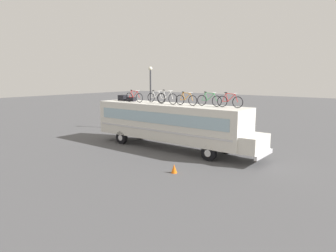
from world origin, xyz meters
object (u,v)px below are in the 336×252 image
at_px(luggage_bag_2, 131,99).
at_px(rooftop_bicycle_1, 134,97).
at_px(rooftop_bicycle_2, 156,97).
at_px(rooftop_bicycle_5, 209,100).
at_px(luggage_bag_1, 123,98).
at_px(rooftop_bicycle_4, 186,100).
at_px(rooftop_bicycle_3, 167,98).
at_px(street_lamp, 151,91).
at_px(traffic_cone, 174,169).
at_px(bus, 171,122).
at_px(rooftop_bicycle_6, 230,101).

distance_m(luggage_bag_2, rooftop_bicycle_1, 0.93).
distance_m(rooftop_bicycle_2, rooftop_bicycle_5, 4.35).
xyz_separation_m(luggage_bag_1, rooftop_bicycle_4, (6.04, -0.21, 0.16)).
bearing_deg(luggage_bag_2, rooftop_bicycle_3, -4.04).
relative_size(luggage_bag_1, street_lamp, 0.11).
bearing_deg(street_lamp, traffic_cone, -43.50).
distance_m(luggage_bag_2, rooftop_bicycle_4, 5.13).
distance_m(rooftop_bicycle_3, traffic_cone, 6.30).
height_order(rooftop_bicycle_3, rooftop_bicycle_5, rooftop_bicycle_3).
bearing_deg(rooftop_bicycle_5, bus, -171.70).
xyz_separation_m(rooftop_bicycle_1, rooftop_bicycle_6, (7.19, 0.75, 0.01)).
relative_size(luggage_bag_2, rooftop_bicycle_6, 0.44).
height_order(rooftop_bicycle_1, street_lamp, street_lamp).
bearing_deg(luggage_bag_2, rooftop_bicycle_6, 2.03).
distance_m(rooftop_bicycle_6, street_lamp, 10.84).
bearing_deg(rooftop_bicycle_1, rooftop_bicycle_5, 7.56).
height_order(bus, rooftop_bicycle_2, rooftop_bicycle_2).
relative_size(bus, rooftop_bicycle_5, 7.07).
bearing_deg(rooftop_bicycle_4, rooftop_bicycle_5, 17.82).
bearing_deg(luggage_bag_2, street_lamp, 114.05).
xyz_separation_m(bus, traffic_cone, (3.42, -4.19, -1.59)).
height_order(rooftop_bicycle_1, traffic_cone, rooftop_bicycle_1).
distance_m(luggage_bag_1, traffic_cone, 9.73).
bearing_deg(rooftop_bicycle_6, bus, -174.78).
bearing_deg(rooftop_bicycle_5, rooftop_bicycle_6, -0.71).
xyz_separation_m(luggage_bag_1, street_lamp, (-1.09, 4.46, 0.30)).
height_order(luggage_bag_1, rooftop_bicycle_5, rooftop_bicycle_5).
distance_m(bus, luggage_bag_1, 4.97).
distance_m(luggage_bag_2, street_lamp, 4.95).
distance_m(rooftop_bicycle_1, rooftop_bicycle_5, 5.82).
relative_size(luggage_bag_2, traffic_cone, 1.66).
bearing_deg(street_lamp, rooftop_bicycle_6, -22.95).
bearing_deg(traffic_cone, rooftop_bicycle_6, 81.09).
bearing_deg(rooftop_bicycle_6, traffic_cone, -98.91).
height_order(rooftop_bicycle_5, traffic_cone, rooftop_bicycle_5).
bearing_deg(bus, rooftop_bicycle_3, -142.60).
bearing_deg(rooftop_bicycle_4, luggage_bag_1, 178.05).
distance_m(bus, rooftop_bicycle_2, 2.32).
relative_size(bus, rooftop_bicycle_4, 7.59).
xyz_separation_m(rooftop_bicycle_5, traffic_cone, (0.71, -4.58, -3.19)).
relative_size(luggage_bag_2, rooftop_bicycle_4, 0.46).
height_order(luggage_bag_2, rooftop_bicycle_3, rooftop_bicycle_3).
height_order(rooftop_bicycle_2, rooftop_bicycle_4, rooftop_bicycle_4).
xyz_separation_m(rooftop_bicycle_4, rooftop_bicycle_6, (2.85, 0.44, 0.01)).
height_order(rooftop_bicycle_2, traffic_cone, rooftop_bicycle_2).
xyz_separation_m(rooftop_bicycle_2, rooftop_bicycle_4, (2.93, -0.46, 0.00)).
xyz_separation_m(rooftop_bicycle_3, rooftop_bicycle_6, (4.35, 0.54, -0.02)).
height_order(luggage_bag_2, rooftop_bicycle_1, rooftop_bicycle_1).
relative_size(bus, rooftop_bicycle_3, 7.27).
relative_size(luggage_bag_1, rooftop_bicycle_6, 0.36).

